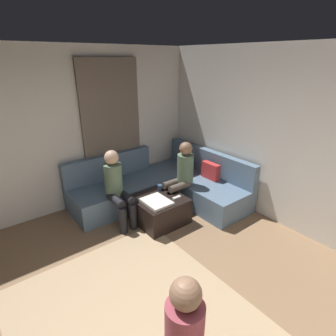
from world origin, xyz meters
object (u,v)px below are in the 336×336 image
Objects in this scene: ottoman at (159,209)px; person_on_couch_back at (181,174)px; coffee_mug at (160,187)px; sectional_couch at (164,186)px; person_on_couch_side at (117,185)px; game_remote at (177,197)px.

ottoman is 0.63× the size of person_on_couch_back.
person_on_couch_back is at bearing 72.75° from coffee_mug.
person_on_couch_back reaches higher than sectional_couch.
ottoman is 8.00× the size of coffee_mug.
person_on_couch_side is at bearing -125.56° from ottoman.
ottoman is at bearing -39.29° from coffee_mug.
sectional_couch is at bearing -171.77° from person_on_couch_side.
coffee_mug is at bearing 140.71° from ottoman.
ottoman is 0.71m from person_on_couch_back.
game_remote is (0.71, -0.27, 0.15)m from sectional_couch.
sectional_couch is 1.10m from person_on_couch_side.
person_on_couch_back is at bearing 165.77° from person_on_couch_side.
sectional_couch reaches higher than coffee_mug.
person_on_couch_side is at bearing -126.69° from game_remote.
sectional_couch is at bearing 159.03° from game_remote.
person_on_couch_side is (-0.38, -0.53, 0.45)m from ottoman.
game_remote is at bearing 131.28° from person_on_couch_back.
person_on_couch_back reaches higher than game_remote.
game_remote is 0.96m from person_on_couch_side.
ottoman is at bearing 101.02° from person_on_couch_back.
person_on_couch_side reaches higher than coffee_mug.
person_on_couch_back reaches higher than coffee_mug.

